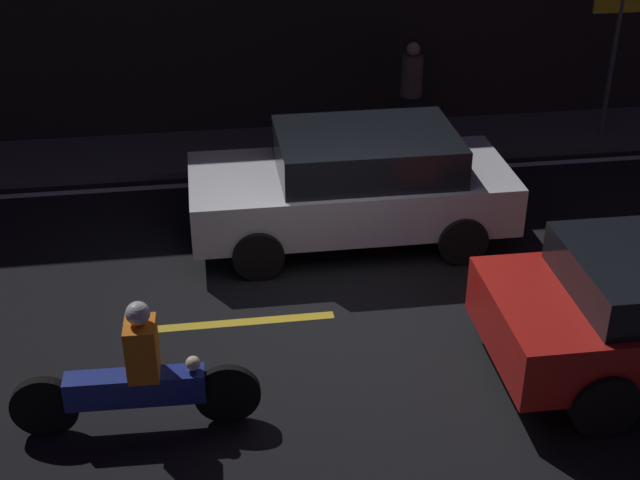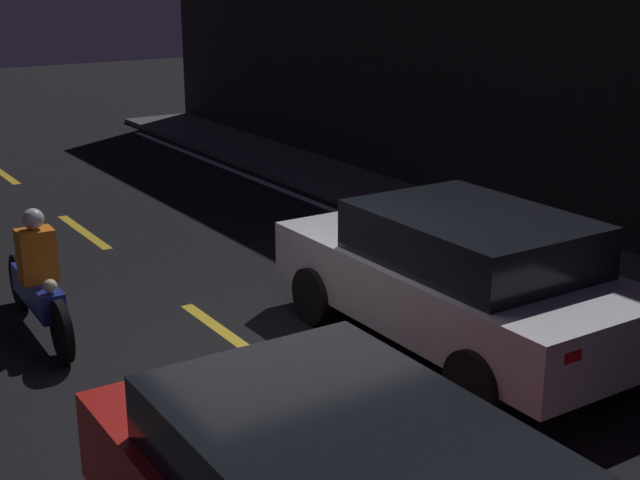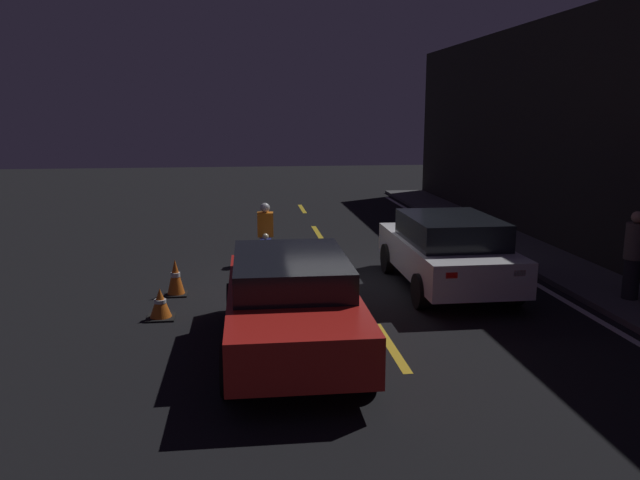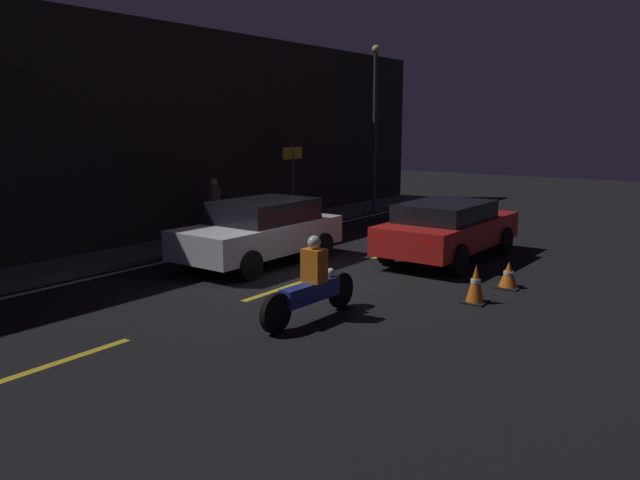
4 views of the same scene
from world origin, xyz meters
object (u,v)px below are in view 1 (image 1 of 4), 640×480
sedan_white (354,183)px  motorcycle (135,379)px  shop_sign (617,30)px  pedestrian (411,91)px

sedan_white → motorcycle: sedan_white is taller
sedan_white → shop_sign: size_ratio=1.70×
shop_sign → motorcycle: bearing=-139.7°
motorcycle → shop_sign: bearing=42.3°
shop_sign → sedan_white: bearing=-149.2°
sedan_white → pedestrian: bearing=-116.0°
sedan_white → motorcycle: size_ratio=1.77×
sedan_white → pedestrian: 3.28m
motorcycle → pedestrian: (4.11, 6.37, 0.35)m
sedan_white → shop_sign: shop_sign is taller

